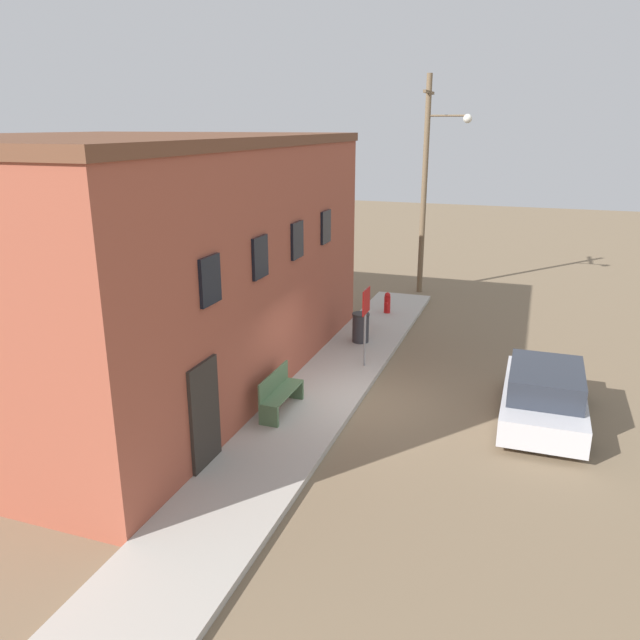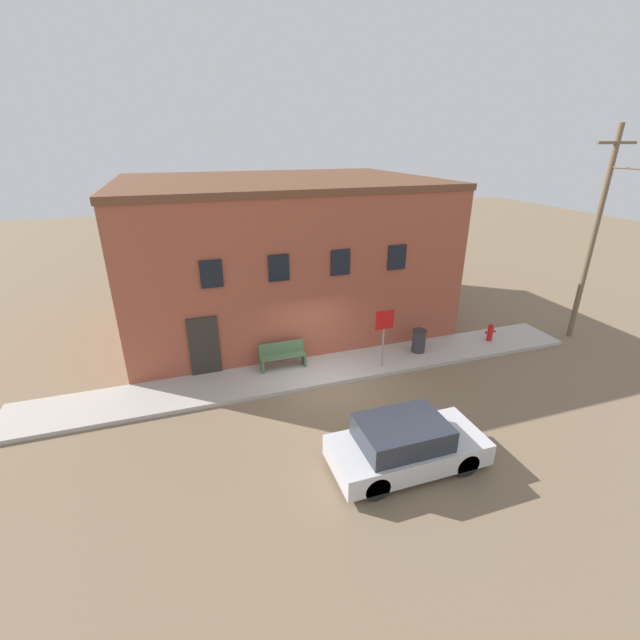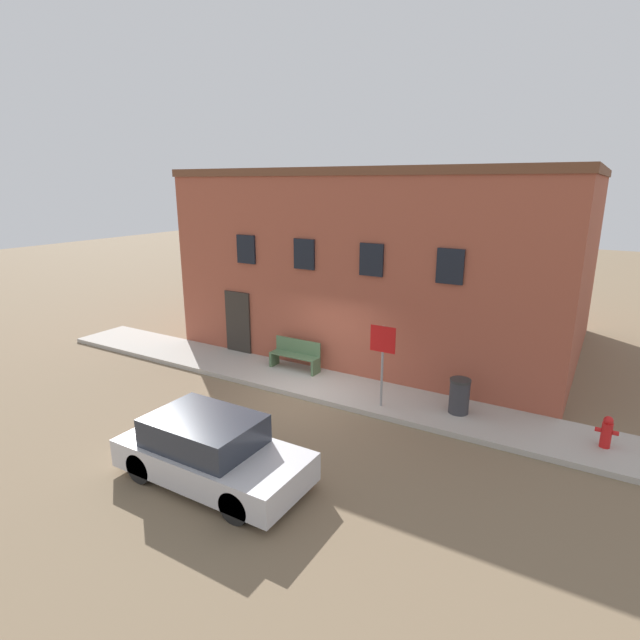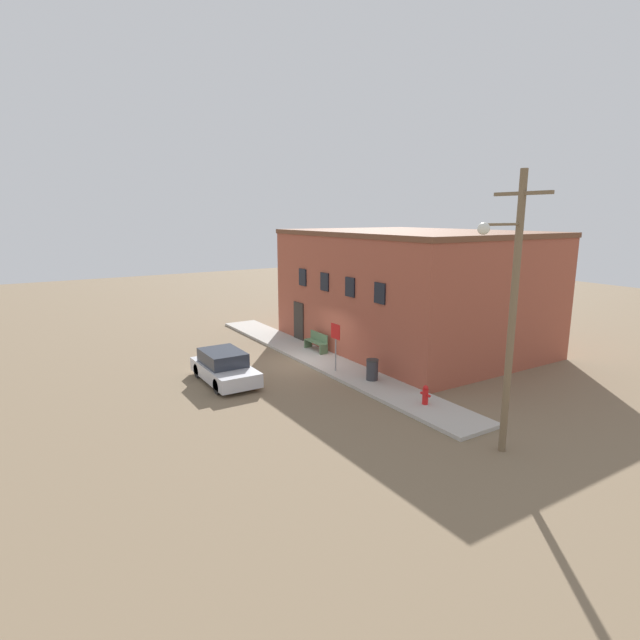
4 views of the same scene
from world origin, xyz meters
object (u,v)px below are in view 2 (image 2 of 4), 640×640
fire_hydrant (490,332)px  utility_pole (599,229)px  bench (283,355)px  parked_car (406,445)px  stop_sign (384,328)px  trash_bin (419,341)px

fire_hydrant → utility_pole: 5.45m
bench → parked_car: bearing=-72.9°
stop_sign → parked_car: stop_sign is taller
stop_sign → bench: size_ratio=1.33×
stop_sign → utility_pole: utility_pole is taller
fire_hydrant → bench: bench is taller
fire_hydrant → parked_car: size_ratio=0.19×
stop_sign → trash_bin: size_ratio=2.41×
bench → trash_bin: bearing=-5.0°
stop_sign → parked_car: bearing=-109.4°
fire_hydrant → utility_pole: size_ratio=0.09×
parked_car → bench: bearing=107.1°
stop_sign → trash_bin: stop_sign is taller
bench → utility_pole: bearing=-5.0°
utility_pole → stop_sign: bearing=-179.9°
fire_hydrant → parked_car: 8.38m
bench → utility_pole: size_ratio=0.20×
fire_hydrant → stop_sign: 5.19m
bench → parked_car: parked_car is taller
utility_pole → bench: bearing=175.0°
bench → fire_hydrant: bearing=-3.4°
bench → parked_car: 5.88m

